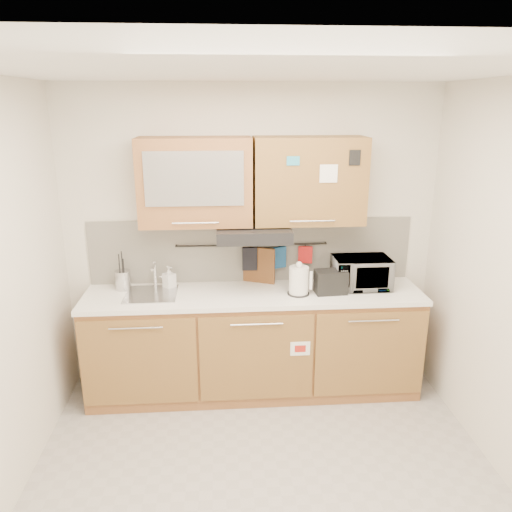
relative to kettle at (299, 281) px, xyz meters
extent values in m
plane|color=#9E9993|center=(-0.37, -1.13, -1.03)|extent=(3.20, 3.20, 0.00)
plane|color=white|center=(-0.37, -1.13, 1.57)|extent=(3.20, 3.20, 0.00)
plane|color=silver|center=(-0.37, 0.37, 0.27)|extent=(3.20, 0.00, 3.20)
cube|color=#9D6637|center=(-0.37, 0.07, -0.59)|extent=(2.80, 0.60, 0.88)
cube|color=black|center=(-0.37, 0.07, -0.98)|extent=(2.80, 0.54, 0.10)
cube|color=olive|center=(-1.30, -0.24, -0.56)|extent=(0.91, 0.02, 0.74)
cylinder|color=silver|center=(-1.30, -0.26, -0.25)|extent=(0.41, 0.01, 0.01)
cube|color=olive|center=(-0.37, -0.24, -0.56)|extent=(0.91, 0.02, 0.74)
cylinder|color=silver|center=(-0.37, -0.26, -0.25)|extent=(0.41, 0.01, 0.01)
cube|color=olive|center=(0.57, -0.24, -0.56)|extent=(0.91, 0.02, 0.74)
cylinder|color=silver|center=(0.57, -0.26, -0.25)|extent=(0.41, 0.01, 0.01)
cube|color=white|center=(-0.37, 0.06, -0.13)|extent=(2.82, 0.62, 0.04)
cube|color=silver|center=(-0.37, 0.36, 0.17)|extent=(2.80, 0.02, 0.56)
cube|color=#9D6637|center=(-0.83, 0.20, 0.80)|extent=(0.90, 0.35, 0.70)
cube|color=silver|center=(-0.83, 0.01, 0.85)|extent=(0.76, 0.02, 0.42)
cube|color=olive|center=(0.09, 0.20, 0.80)|extent=(0.90, 0.35, 0.70)
cube|color=white|center=(0.21, 0.02, 0.88)|extent=(0.14, 0.00, 0.14)
cube|color=black|center=(-0.37, 0.12, 0.39)|extent=(0.60, 0.46, 0.10)
cube|color=silver|center=(-1.22, 0.07, -0.12)|extent=(0.42, 0.40, 0.03)
cylinder|color=silver|center=(-1.20, 0.23, 0.01)|extent=(0.03, 0.03, 0.24)
cylinder|color=silver|center=(-1.20, 0.15, 0.11)|extent=(0.02, 0.18, 0.02)
cylinder|color=black|center=(-0.37, 0.32, 0.23)|extent=(1.30, 0.02, 0.02)
cylinder|color=#B9B9BE|center=(-1.46, 0.22, -0.03)|extent=(0.18, 0.18, 0.17)
cylinder|color=black|center=(-1.49, 0.23, 0.04)|extent=(0.01, 0.01, 0.31)
cylinder|color=black|center=(-1.45, 0.20, 0.02)|extent=(0.01, 0.01, 0.28)
cylinder|color=black|center=(-1.46, 0.24, 0.05)|extent=(0.01, 0.01, 0.33)
cylinder|color=black|center=(-1.48, 0.20, 0.01)|extent=(0.01, 0.01, 0.24)
cylinder|color=white|center=(0.00, 0.00, 0.00)|extent=(0.20, 0.20, 0.24)
sphere|color=white|center=(0.00, 0.00, 0.14)|extent=(0.05, 0.05, 0.05)
cube|color=white|center=(0.10, -0.03, 0.02)|extent=(0.03, 0.04, 0.15)
cylinder|color=black|center=(0.00, 0.00, -0.11)|extent=(0.18, 0.18, 0.01)
cube|color=black|center=(0.27, 0.01, -0.01)|extent=(0.27, 0.17, 0.20)
cube|color=black|center=(0.22, 0.00, 0.08)|extent=(0.08, 0.12, 0.01)
cube|color=black|center=(0.31, 0.01, 0.08)|extent=(0.08, 0.12, 0.01)
imported|color=#999999|center=(0.55, 0.12, 0.02)|extent=(0.48, 0.33, 0.26)
imported|color=#999999|center=(-1.08, 0.23, -0.02)|extent=(0.12, 0.12, 0.19)
cube|color=brown|center=(-0.32, 0.31, 0.02)|extent=(0.29, 0.14, 0.38)
cube|color=navy|center=(-0.12, 0.31, 0.11)|extent=(0.11, 0.07, 0.19)
cube|color=black|center=(-0.39, 0.31, 0.11)|extent=(0.13, 0.04, 0.20)
cube|color=#B41818|center=(0.10, 0.31, 0.13)|extent=(0.12, 0.04, 0.15)
camera|label=1|loc=(-0.63, -3.82, 1.40)|focal=35.00mm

